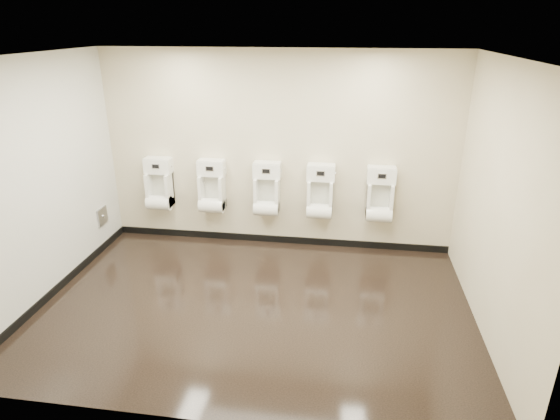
# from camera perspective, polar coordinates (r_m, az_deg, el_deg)

# --- Properties ---
(ground) EXTENTS (5.00, 3.50, 0.00)m
(ground) POSITION_cam_1_polar(r_m,az_deg,el_deg) (5.63, -3.00, -11.57)
(ground) COLOR black
(ground) RESTS_ON ground
(ceiling) EXTENTS (5.00, 3.50, 0.00)m
(ceiling) POSITION_cam_1_polar(r_m,az_deg,el_deg) (4.71, -3.71, 18.17)
(ceiling) COLOR white
(back_wall) EXTENTS (5.00, 0.02, 2.80)m
(back_wall) POSITION_cam_1_polar(r_m,az_deg,el_deg) (6.64, -0.33, 7.06)
(back_wall) COLOR beige
(back_wall) RESTS_ON ground
(front_wall) EXTENTS (5.00, 0.02, 2.80)m
(front_wall) POSITION_cam_1_polar(r_m,az_deg,el_deg) (3.46, -9.09, -7.95)
(front_wall) COLOR beige
(front_wall) RESTS_ON ground
(left_wall) EXTENTS (0.02, 3.50, 2.80)m
(left_wall) POSITION_cam_1_polar(r_m,az_deg,el_deg) (6.00, -27.45, 2.90)
(left_wall) COLOR beige
(left_wall) RESTS_ON ground
(right_wall) EXTENTS (0.02, 3.50, 2.80)m
(right_wall) POSITION_cam_1_polar(r_m,az_deg,el_deg) (5.14, 25.16, 0.39)
(right_wall) COLOR beige
(right_wall) RESTS_ON ground
(tile_overlay_left) EXTENTS (0.01, 3.50, 2.80)m
(tile_overlay_left) POSITION_cam_1_polar(r_m,az_deg,el_deg) (6.00, -27.41, 2.90)
(tile_overlay_left) COLOR silver
(tile_overlay_left) RESTS_ON ground
(skirting_back) EXTENTS (5.00, 0.02, 0.10)m
(skirting_back) POSITION_cam_1_polar(r_m,az_deg,el_deg) (7.10, -0.32, -3.56)
(skirting_back) COLOR black
(skirting_back) RESTS_ON ground
(skirting_left) EXTENTS (0.02, 3.50, 0.10)m
(skirting_left) POSITION_cam_1_polar(r_m,az_deg,el_deg) (6.51, -25.29, -8.39)
(skirting_left) COLOR black
(skirting_left) RESTS_ON ground
(access_panel) EXTENTS (0.04, 0.25, 0.25)m
(access_panel) POSITION_cam_1_polar(r_m,az_deg,el_deg) (7.23, -20.85, -0.70)
(access_panel) COLOR #9E9EA3
(access_panel) RESTS_ON left_wall
(urinal_0) EXTENTS (0.40, 0.30, 0.75)m
(urinal_0) POSITION_cam_1_polar(r_m,az_deg,el_deg) (7.15, -14.50, 2.67)
(urinal_0) COLOR white
(urinal_0) RESTS_ON back_wall
(urinal_1) EXTENTS (0.40, 0.30, 0.75)m
(urinal_1) POSITION_cam_1_polar(r_m,az_deg,el_deg) (6.89, -8.30, 2.41)
(urinal_1) COLOR white
(urinal_1) RESTS_ON back_wall
(urinal_2) EXTENTS (0.40, 0.30, 0.75)m
(urinal_2) POSITION_cam_1_polar(r_m,az_deg,el_deg) (6.71, -1.61, 2.10)
(urinal_2) COLOR white
(urinal_2) RESTS_ON back_wall
(urinal_3) EXTENTS (0.40, 0.30, 0.75)m
(urinal_3) POSITION_cam_1_polar(r_m,az_deg,el_deg) (6.63, 4.91, 1.77)
(urinal_3) COLOR white
(urinal_3) RESTS_ON back_wall
(urinal_4) EXTENTS (0.40, 0.30, 0.75)m
(urinal_4) POSITION_cam_1_polar(r_m,az_deg,el_deg) (6.64, 12.07, 1.38)
(urinal_4) COLOR white
(urinal_4) RESTS_ON back_wall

